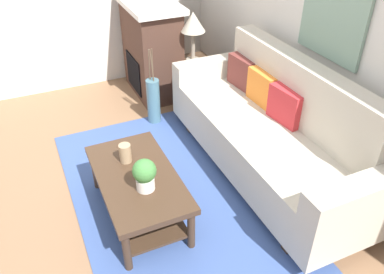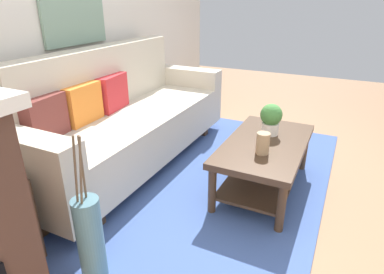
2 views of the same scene
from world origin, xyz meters
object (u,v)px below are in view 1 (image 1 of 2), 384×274
couch (271,132)px  throw_pillow_crimson (286,106)px  throw_pillow_orange (262,88)px  table_lamp (193,24)px  tabletop_vase (125,153)px  fireplace (152,48)px  floor_vase (154,102)px  throw_pillow_maroon (242,72)px  side_table (193,82)px  potted_plant_tabletop (145,174)px  framed_painting (334,14)px  coffee_table (138,186)px

couch → throw_pillow_crimson: (-0.00, 0.12, 0.25)m
throw_pillow_orange → table_lamp: (-1.13, -0.23, 0.31)m
tabletop_vase → fireplace: bearing=154.5°
couch → fireplace: bearing=-167.5°
throw_pillow_crimson → floor_vase: bearing=-147.2°
throw_pillow_maroon → floor_vase: bearing=-121.7°
throw_pillow_maroon → throw_pillow_orange: bearing=0.0°
throw_pillow_orange → throw_pillow_crimson: 0.38m
throw_pillow_orange → side_table: (-1.13, -0.23, -0.40)m
potted_plant_tabletop → framed_painting: framed_painting is taller
tabletop_vase → coffee_table: bearing=6.7°
throw_pillow_maroon → throw_pillow_crimson: bearing=0.0°
throw_pillow_crimson → floor_vase: size_ratio=0.68×
throw_pillow_maroon → side_table: 0.87m
table_lamp → side_table: bearing=0.0°
framed_painting → potted_plant_tabletop: bearing=-81.7°
throw_pillow_maroon → side_table: size_ratio=0.64×
fireplace → table_lamp: bearing=34.9°
potted_plant_tabletop → throw_pillow_maroon: bearing=125.8°
coffee_table → side_table: size_ratio=1.96×
throw_pillow_orange → fireplace: size_ratio=0.31×
floor_vase → tabletop_vase: bearing=-29.2°
couch → potted_plant_tabletop: 1.32m
throw_pillow_orange → side_table: bearing=-168.7°
coffee_table → tabletop_vase: bearing=-173.3°
couch → framed_painting: framed_painting is taller
coffee_table → fireplace: (-2.08, 0.86, 0.27)m
table_lamp → potted_plant_tabletop: bearing=-34.0°
table_lamp → framed_painting: 1.68m
fireplace → potted_plant_tabletop: bearing=-20.7°
throw_pillow_maroon → floor_vase: throw_pillow_maroon is taller
framed_painting → couch: bearing=-90.0°
coffee_table → floor_vase: bearing=155.6°
throw_pillow_maroon → table_lamp: size_ratio=0.63×
throw_pillow_maroon → side_table: throw_pillow_maroon is taller
throw_pillow_crimson → tabletop_vase: bearing=-95.2°
table_lamp → floor_vase: size_ratio=1.08×
throw_pillow_orange → throw_pillow_maroon: bearing=180.0°
tabletop_vase → floor_vase: tabletop_vase is taller
table_lamp → fireplace: bearing=-145.1°
throw_pillow_orange → table_lamp: size_ratio=0.63×
throw_pillow_maroon → throw_pillow_crimson: (0.77, 0.00, 0.00)m
couch → potted_plant_tabletop: bearing=-78.8°
throw_pillow_orange → throw_pillow_crimson: size_ratio=1.00×
floor_vase → framed_painting: framed_painting is taller
coffee_table → throw_pillow_orange: bearing=107.9°
couch → throw_pillow_maroon: bearing=170.8°
couch → floor_vase: couch is taller
couch → framed_painting: 1.12m
throw_pillow_orange → couch: bearing=-18.0°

